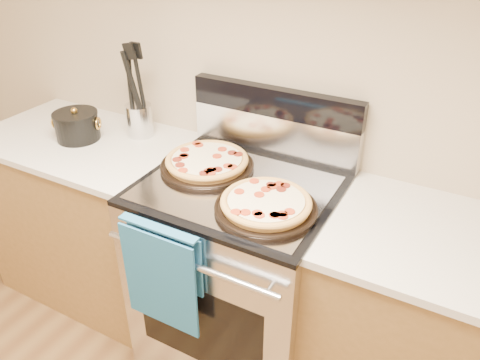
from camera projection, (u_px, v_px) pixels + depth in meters
The scene contains 16 objects.
wall_back at pixel (281, 54), 1.88m from camera, with size 4.00×4.00×0.00m, color tan.
range_body at pixel (240, 275), 2.08m from camera, with size 0.76×0.68×0.90m, color #B7B7BC.
oven_window at pixel (199, 326), 1.83m from camera, with size 0.56×0.01×0.40m, color black.
cooktop at pixel (240, 187), 1.84m from camera, with size 0.76×0.68×0.02m, color black.
backsplash_lower at pixel (274, 134), 2.03m from camera, with size 0.76×0.06×0.18m, color silver.
backsplash_upper at pixel (275, 102), 1.95m from camera, with size 0.76×0.06×0.12m, color black.
oven_handle at pixel (188, 264), 1.62m from camera, with size 0.03×0.03×0.70m, color silver.
dish_towel at pixel (163, 274), 1.72m from camera, with size 0.32×0.05×0.42m, color #18527A, non-canonical shape.
foil_sheet at pixel (236, 187), 1.82m from camera, with size 0.70×0.55×0.01m, color gray.
cabinet_left at pixel (97, 218), 2.47m from camera, with size 1.00×0.62×0.88m, color brown.
countertop_left at pixel (82, 141), 2.24m from camera, with size 1.02×0.64×0.03m, color beige.
cabinet_right at pixel (451, 349), 1.75m from camera, with size 1.00×0.62×0.88m, color brown.
pepperoni_pizza_back at pixel (207, 162), 1.93m from camera, with size 0.38×0.38×0.05m, color #AC7A34, non-canonical shape.
pepperoni_pizza_front at pixel (266, 204), 1.66m from camera, with size 0.36×0.36×0.05m, color #AC7A34, non-canonical shape.
utensil_crock at pixel (140, 120), 2.22m from camera, with size 0.12×0.12×0.15m, color silver.
saucepan at pixel (77, 127), 2.19m from camera, with size 0.20×0.20×0.12m, color black.
Camera 1 is at (0.75, 0.27, 1.87)m, focal length 35.00 mm.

